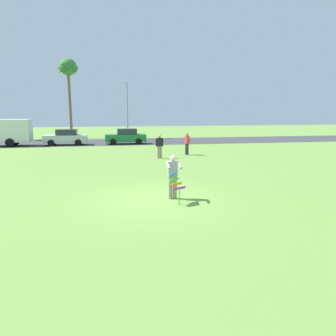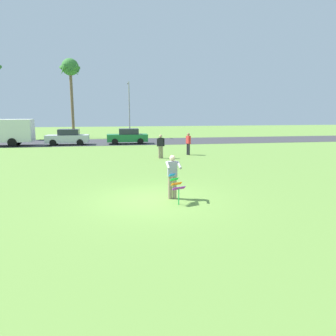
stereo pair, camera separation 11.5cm
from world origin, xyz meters
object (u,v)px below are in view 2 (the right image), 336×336
parked_car_silver (68,137)px  person_walker_near (161,146)px  parked_truck_white_box (1,132)px  person_walker_far (188,143)px  streetlight_pole (129,106)px  person_kite_flyer (172,175)px  palm_tree_right_near (70,71)px  kite_held (176,185)px  parked_car_green (128,137)px

parked_car_silver → person_walker_near: (7.99, -10.69, 0.16)m
parked_truck_white_box → person_walker_far: bearing=-29.1°
streetlight_pole → person_walker_far: 17.12m
person_kite_flyer → palm_tree_right_near: size_ratio=0.17×
parked_truck_white_box → kite_held: bearing=-59.3°
parked_car_silver → streetlight_pole: 10.26m
kite_held → parked_car_green: 22.16m
parked_car_silver → person_walker_far: bearing=-41.8°
kite_held → streetlight_pole: bearing=90.5°
palm_tree_right_near → streetlight_pole: 8.57m
person_walker_far → person_walker_near: bearing=-149.6°
parked_car_green → person_walker_near: bearing=-79.8°
streetlight_pole → person_walker_far: bearing=-77.1°
parked_car_silver → parked_car_green: size_ratio=1.00×
kite_held → parked_car_green: size_ratio=0.26×
parked_truck_white_box → parked_car_green: (12.33, 0.00, -0.64)m
person_walker_near → person_walker_far: bearing=30.4°
palm_tree_right_near → streetlight_pole: size_ratio=1.41×
person_kite_flyer → kite_held: 0.71m
parked_car_green → palm_tree_right_near: 13.47m
kite_held → person_walker_far: (3.51, 12.86, 0.20)m
kite_held → person_walker_far: person_walker_far is taller
palm_tree_right_near → streetlight_pole: palm_tree_right_near is taller
person_kite_flyer → kite_held: person_kite_flyer is taller
kite_held → person_walker_far: 13.34m
parked_truck_white_box → parked_car_green: size_ratio=1.60×
palm_tree_right_near → parked_car_green: bearing=-53.9°
person_kite_flyer → streetlight_pole: streetlight_pole is taller
person_kite_flyer → parked_car_green: size_ratio=0.41×
kite_held → streetlight_pole: streetlight_pole is taller
person_walker_near → person_kite_flyer: bearing=-96.0°
person_kite_flyer → parked_car_silver: (-6.86, 21.47, -0.18)m
person_kite_flyer → kite_held: bearing=-87.9°
parked_car_green → parked_truck_white_box: bearing=-180.0°
parked_car_silver → parked_car_green: bearing=0.0°
kite_held → parked_car_silver: (-6.88, 22.14, 0.04)m
parked_car_silver → palm_tree_right_near: size_ratio=0.43×
person_kite_flyer → person_walker_near: size_ratio=1.00×
parked_car_silver → parked_car_green: 6.06m
parked_truck_white_box → person_walker_far: parked_truck_white_box is taller
parked_car_silver → streetlight_pole: size_ratio=0.60×
parked_car_green → person_walker_far: person_walker_far is taller
kite_held → parked_truck_white_box: (-13.15, 22.14, 0.68)m
parked_car_green → streetlight_pole: size_ratio=0.60×
person_kite_flyer → parked_truck_white_box: parked_truck_white_box is taller
streetlight_pole → person_walker_near: size_ratio=4.05×
parked_car_silver → person_walker_far: size_ratio=2.44×
palm_tree_right_near → person_walker_near: size_ratio=5.72×
kite_held → parked_truck_white_box: 25.76m
parked_car_green → person_walker_near: 10.87m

